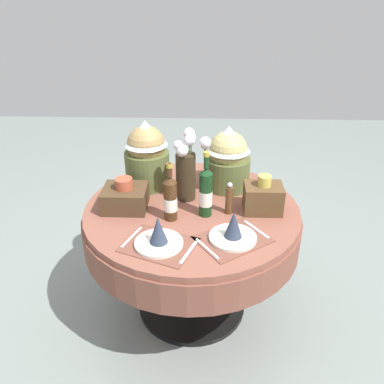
% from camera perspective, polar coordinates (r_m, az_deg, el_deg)
% --- Properties ---
extents(ground, '(8.00, 8.00, 0.00)m').
position_cam_1_polar(ground, '(2.72, -0.02, -16.02)').
color(ground, gray).
extents(dining_table, '(1.25, 1.25, 0.76)m').
position_cam_1_polar(dining_table, '(2.33, -0.03, -5.21)').
color(dining_table, brown).
rests_on(dining_table, ground).
extents(place_setting_left, '(0.41, 0.37, 0.16)m').
position_cam_1_polar(place_setting_left, '(1.92, -4.87, -6.55)').
color(place_setting_left, brown).
rests_on(place_setting_left, dining_table).
extents(place_setting_right, '(0.43, 0.41, 0.16)m').
position_cam_1_polar(place_setting_right, '(1.97, 5.97, -5.72)').
color(place_setting_right, brown).
rests_on(place_setting_right, dining_table).
extents(flower_vase, '(0.21, 0.22, 0.40)m').
position_cam_1_polar(flower_vase, '(2.25, -0.71, 3.65)').
color(flower_vase, '#332819').
rests_on(flower_vase, dining_table).
extents(wine_bottle_left, '(0.07, 0.07, 0.33)m').
position_cam_1_polar(wine_bottle_left, '(2.09, -3.15, -0.91)').
color(wine_bottle_left, '#422814').
rests_on(wine_bottle_left, dining_table).
extents(wine_bottle_right, '(0.07, 0.07, 0.37)m').
position_cam_1_polar(wine_bottle_right, '(2.11, 2.00, 0.01)').
color(wine_bottle_right, '#143819').
rests_on(wine_bottle_right, dining_table).
extents(pepper_mill, '(0.04, 0.04, 0.19)m').
position_cam_1_polar(pepper_mill, '(2.16, 5.40, -1.03)').
color(pepper_mill, brown).
rests_on(pepper_mill, dining_table).
extents(gift_tub_back_left, '(0.27, 0.27, 0.42)m').
position_cam_1_polar(gift_tub_back_left, '(2.42, -6.60, 5.76)').
color(gift_tub_back_left, '#566033').
rests_on(gift_tub_back_left, dining_table).
extents(gift_tub_back_right, '(0.28, 0.28, 0.40)m').
position_cam_1_polar(gift_tub_back_right, '(2.40, 5.21, 5.23)').
color(gift_tub_back_right, '#566033').
rests_on(gift_tub_back_right, dining_table).
extents(woven_basket_side_left, '(0.24, 0.22, 0.18)m').
position_cam_1_polar(woven_basket_side_left, '(2.25, -9.66, -0.70)').
color(woven_basket_side_left, '#47331E').
rests_on(woven_basket_side_left, dining_table).
extents(woven_basket_side_right, '(0.21, 0.16, 0.22)m').
position_cam_1_polar(woven_basket_side_right, '(2.21, 10.25, -0.75)').
color(woven_basket_side_right, brown).
rests_on(woven_basket_side_right, dining_table).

